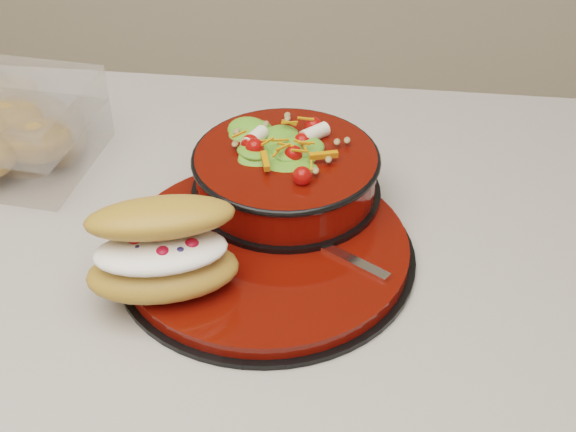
# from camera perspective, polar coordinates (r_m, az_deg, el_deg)

# --- Properties ---
(dinner_plate) EXTENTS (0.30, 0.30, 0.02)m
(dinner_plate) POSITION_cam_1_polar(r_m,az_deg,el_deg) (0.81, -1.53, -2.45)
(dinner_plate) COLOR black
(dinner_plate) RESTS_ON island_counter
(salad_bowl) EXTENTS (0.20, 0.20, 0.09)m
(salad_bowl) POSITION_cam_1_polar(r_m,az_deg,el_deg) (0.85, -0.15, 3.43)
(salad_bowl) COLOR black
(salad_bowl) RESTS_ON dinner_plate
(croissant) EXTENTS (0.16, 0.13, 0.09)m
(croissant) POSITION_cam_1_polar(r_m,az_deg,el_deg) (0.74, -8.90, -2.34)
(croissant) COLOR #C58C3C
(croissant) RESTS_ON dinner_plate
(fork) EXTENTS (0.14, 0.10, 0.00)m
(fork) POSITION_cam_1_polar(r_m,az_deg,el_deg) (0.80, 2.08, -1.90)
(fork) COLOR silver
(fork) RESTS_ON dinner_plate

